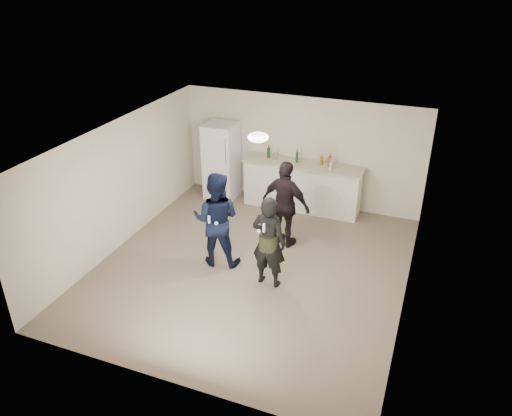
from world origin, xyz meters
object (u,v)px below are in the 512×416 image
(man, at_px, (216,219))
(spectator, at_px, (286,205))
(counter, at_px, (302,187))
(shaker, at_px, (275,156))
(fridge, at_px, (221,161))
(woman, at_px, (269,242))

(man, bearing_deg, spectator, -143.33)
(counter, distance_m, spectator, 1.70)
(shaker, bearing_deg, man, -93.78)
(fridge, height_order, shaker, fridge)
(counter, height_order, spectator, spectator)
(counter, height_order, shaker, shaker)
(man, xyz_separation_m, spectator, (0.98, 1.06, -0.02))
(counter, bearing_deg, spectator, -84.82)
(man, relative_size, spectator, 1.02)
(spectator, bearing_deg, shaker, -50.98)
(man, bearing_deg, shaker, -104.26)
(shaker, bearing_deg, counter, -2.30)
(fridge, height_order, spectator, fridge)
(fridge, distance_m, shaker, 1.33)
(counter, xyz_separation_m, fridge, (-1.95, -0.07, 0.38))
(shaker, height_order, man, man)
(shaker, distance_m, spectator, 1.89)
(fridge, distance_m, spectator, 2.63)
(woman, bearing_deg, spectator, -79.48)
(woman, bearing_deg, fridge, -48.27)
(counter, relative_size, woman, 1.54)
(fridge, height_order, woman, fridge)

